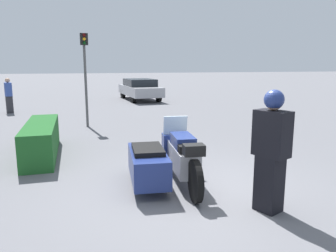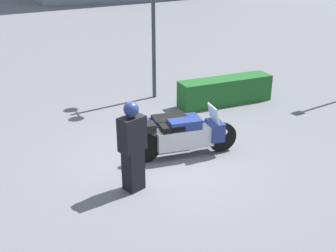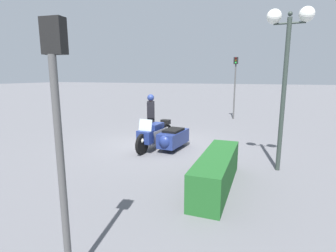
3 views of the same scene
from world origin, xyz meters
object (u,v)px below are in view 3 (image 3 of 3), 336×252
Objects in this scene: hedge_bush_curbside at (216,171)px; traffic_light_near at (59,118)px; officer_rider at (151,115)px; traffic_light_far at (235,79)px; police_motorcycle at (164,136)px; twin_lamp_post at (288,45)px.

traffic_light_near is (3.60, -1.25, 1.76)m from hedge_bush_curbside.
officer_rider is 6.99m from traffic_light_far.
traffic_light_near is at bearing -95.32° from officer_rider.
traffic_light_far reaches higher than police_motorcycle.
twin_lamp_post is (0.87, 3.81, 2.96)m from police_motorcycle.
traffic_light_near reaches higher than officer_rider.
twin_lamp_post is at bearing -48.27° from officer_rider.
traffic_light_far is (-10.52, -0.84, 2.02)m from hedge_bush_curbside.
traffic_light_near is at bearing -0.11° from traffic_light_far.
officer_rider is 0.43× the size of twin_lamp_post.
twin_lamp_post reaches higher than police_motorcycle.
twin_lamp_post is 9.08m from traffic_light_far.
twin_lamp_post is at bearing -31.43° from traffic_light_near.
police_motorcycle reaches higher than hedge_bush_curbside.
hedge_bush_curbside is at bearing -38.74° from twin_lamp_post.
officer_rider is 8.30m from traffic_light_near.
traffic_light_far reaches higher than officer_rider.
traffic_light_far is at bearing 174.67° from police_motorcycle.
police_motorcycle is 6.58m from traffic_light_near.
traffic_light_far is (-8.73, -2.27, -1.01)m from twin_lamp_post.
twin_lamp_post is 1.17× the size of traffic_light_far.
traffic_light_near reaches higher than police_motorcycle.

